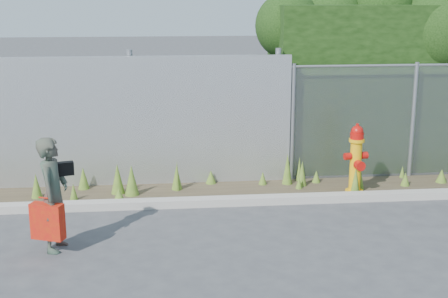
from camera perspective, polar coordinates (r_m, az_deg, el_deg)
ground at (r=8.11m, az=3.14°, el=-9.25°), size 80.00×80.00×0.00m
curb at (r=9.75m, az=1.52°, el=-4.74°), size 16.00×0.22×0.12m
weed_strip at (r=10.31m, az=-1.08°, el=-3.25°), size 16.00×1.34×0.54m
corrugated_fence at (r=10.77m, az=-16.70°, el=2.23°), size 8.50×0.21×2.30m
fire_hydrant at (r=10.33m, az=11.96°, el=-1.01°), size 0.39×0.35×1.18m
woman at (r=8.18m, az=-15.33°, el=-4.02°), size 0.44×0.59×1.48m
red_tote_bag at (r=8.14m, az=-15.83°, el=-6.38°), size 0.42×0.15×0.55m
black_shoulder_bag at (r=8.26m, az=-14.39°, el=-1.75°), size 0.23×0.10×0.17m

